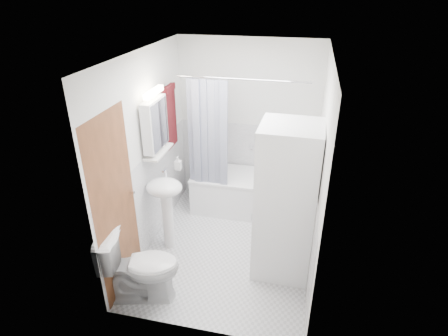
% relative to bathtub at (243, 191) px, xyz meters
% --- Properties ---
extents(floor, '(2.60, 2.60, 0.00)m').
position_rel_bathtub_xyz_m(floor, '(-0.02, -0.92, -0.30)').
color(floor, silver).
rests_on(floor, ground).
extents(room_walls, '(2.60, 2.60, 2.60)m').
position_rel_bathtub_xyz_m(room_walls, '(-0.02, -0.92, 1.18)').
color(room_walls, white).
rests_on(room_walls, ground).
extents(wainscot, '(1.98, 2.58, 2.58)m').
position_rel_bathtub_xyz_m(wainscot, '(-0.02, -0.63, 0.30)').
color(wainscot, white).
rests_on(wainscot, ground).
extents(door, '(0.05, 2.00, 2.00)m').
position_rel_bathtub_xyz_m(door, '(-0.97, -1.47, 0.70)').
color(door, brown).
rests_on(door, ground).
extents(bathtub, '(1.45, 0.69, 0.55)m').
position_rel_bathtub_xyz_m(bathtub, '(0.00, 0.00, 0.00)').
color(bathtub, white).
rests_on(bathtub, ground).
extents(tub_spout, '(0.04, 0.12, 0.04)m').
position_rel_bathtub_xyz_m(tub_spout, '(0.20, 0.33, 0.57)').
color(tub_spout, silver).
rests_on(tub_spout, room_walls).
extents(curtain_rod, '(1.63, 0.02, 0.02)m').
position_rel_bathtub_xyz_m(curtain_rod, '(0.00, -0.28, 1.70)').
color(curtain_rod, silver).
rests_on(curtain_rod, room_walls).
extents(shower_curtain, '(0.55, 0.02, 1.45)m').
position_rel_bathtub_xyz_m(shower_curtain, '(-0.44, -0.28, 0.95)').
color(shower_curtain, '#121B42').
rests_on(shower_curtain, curtain_rod).
extents(sink, '(0.44, 0.37, 1.04)m').
position_rel_bathtub_xyz_m(sink, '(-0.77, -1.05, 0.40)').
color(sink, white).
rests_on(sink, ground).
extents(medicine_cabinet, '(0.13, 0.50, 0.71)m').
position_rel_bathtub_xyz_m(medicine_cabinet, '(-0.92, -0.82, 1.26)').
color(medicine_cabinet, white).
rests_on(medicine_cabinet, room_walls).
extents(shelf, '(0.18, 0.54, 0.02)m').
position_rel_bathtub_xyz_m(shelf, '(-0.91, -0.82, 0.90)').
color(shelf, silver).
rests_on(shelf, room_walls).
extents(shower_caddy, '(0.22, 0.06, 0.02)m').
position_rel_bathtub_xyz_m(shower_caddy, '(0.25, 0.32, 0.85)').
color(shower_caddy, silver).
rests_on(shower_caddy, room_walls).
extents(towel, '(0.07, 0.35, 0.84)m').
position_rel_bathtub_xyz_m(towel, '(-0.96, -0.25, 1.16)').
color(towel, '#4F1219').
rests_on(towel, room_walls).
extents(washer_dryer, '(0.66, 0.65, 1.78)m').
position_rel_bathtub_xyz_m(washer_dryer, '(0.66, -1.14, 0.59)').
color(washer_dryer, white).
rests_on(washer_dryer, ground).
extents(toilet, '(0.89, 0.63, 0.79)m').
position_rel_bathtub_xyz_m(toilet, '(-0.74, -1.92, 0.09)').
color(toilet, white).
rests_on(toilet, ground).
extents(soap_pump, '(0.08, 0.17, 0.08)m').
position_rel_bathtub_xyz_m(soap_pump, '(-0.73, -0.67, 0.65)').
color(soap_pump, gray).
rests_on(soap_pump, sink).
extents(shelf_bottle, '(0.07, 0.18, 0.07)m').
position_rel_bathtub_xyz_m(shelf_bottle, '(-0.91, -0.97, 0.94)').
color(shelf_bottle, gray).
rests_on(shelf_bottle, shelf).
extents(shelf_cup, '(0.10, 0.09, 0.10)m').
position_rel_bathtub_xyz_m(shelf_cup, '(-0.91, -0.70, 0.96)').
color(shelf_cup, gray).
rests_on(shelf_cup, shelf).
extents(shampoo_a, '(0.13, 0.17, 0.13)m').
position_rel_bathtub_xyz_m(shampoo_a, '(0.33, 0.32, 0.92)').
color(shampoo_a, gray).
rests_on(shampoo_a, shower_caddy).
extents(shampoo_b, '(0.08, 0.21, 0.08)m').
position_rel_bathtub_xyz_m(shampoo_b, '(0.45, 0.32, 0.90)').
color(shampoo_b, '#265298').
rests_on(shampoo_b, shower_caddy).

